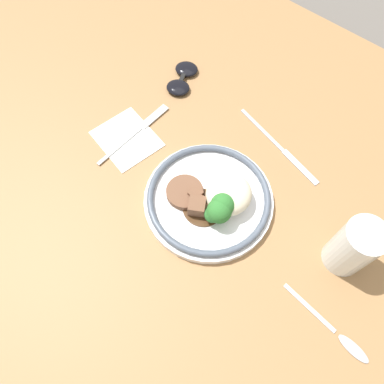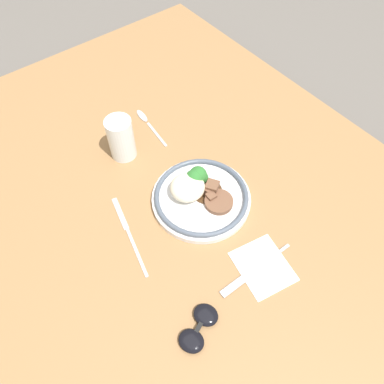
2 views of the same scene
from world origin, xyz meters
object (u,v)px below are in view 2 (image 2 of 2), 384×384
object	(u,v)px
knife	(128,231)
sunglasses	(199,328)
fork	(250,274)
spoon	(146,120)
juice_glass	(122,140)
plate	(199,194)

from	to	relation	value
knife	sunglasses	world-z (taller)	sunglasses
fork	knife	bearing A→B (deg)	-57.61
knife	spoon	world-z (taller)	spoon
sunglasses	knife	bearing A→B (deg)	-23.33
fork	spoon	distance (m)	0.52
juice_glass	sunglasses	distance (m)	0.49
sunglasses	fork	bearing A→B (deg)	-104.22
fork	knife	distance (m)	0.29
fork	sunglasses	distance (m)	0.16
juice_glass	spoon	distance (m)	0.14
plate	juice_glass	xyz separation A→B (m)	(0.23, 0.06, 0.03)
juice_glass	plate	bearing A→B (deg)	-164.40
plate	spoon	world-z (taller)	plate
plate	fork	world-z (taller)	plate
knife	sunglasses	size ratio (longest dim) A/B	1.89
spoon	sunglasses	size ratio (longest dim) A/B	1.47
plate	fork	xyz separation A→B (m)	(-0.22, 0.04, -0.02)
plate	fork	distance (m)	0.22
plate	juice_glass	distance (m)	0.24
fork	knife	world-z (taller)	fork
juice_glass	fork	xyz separation A→B (m)	(-0.45, -0.03, -0.05)
juice_glass	knife	distance (m)	0.24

